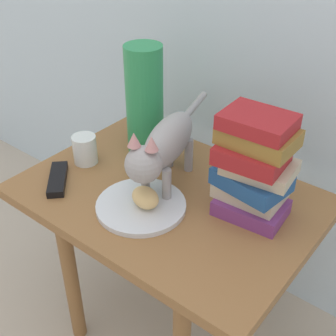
{
  "coord_description": "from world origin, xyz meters",
  "views": [
    {
      "loc": [
        0.6,
        -0.75,
        1.27
      ],
      "look_at": [
        0.0,
        0.0,
        0.63
      ],
      "focal_mm": 48.16,
      "sensor_mm": 36.0,
      "label": 1
    }
  ],
  "objects_px": {
    "candle_jar": "(85,151)",
    "green_vase": "(145,100)",
    "cat": "(164,145)",
    "plate": "(141,206)",
    "side_table": "(168,216)",
    "bread_roll": "(144,197)",
    "book_stack": "(254,167)",
    "tv_remote": "(58,179)"
  },
  "relations": [
    {
      "from": "bread_roll",
      "to": "green_vase",
      "type": "distance_m",
      "value": 0.32
    },
    {
      "from": "cat",
      "to": "plate",
      "type": "bearing_deg",
      "value": -84.98
    },
    {
      "from": "book_stack",
      "to": "cat",
      "type": "bearing_deg",
      "value": -167.29
    },
    {
      "from": "bread_roll",
      "to": "cat",
      "type": "distance_m",
      "value": 0.14
    },
    {
      "from": "book_stack",
      "to": "tv_remote",
      "type": "height_order",
      "value": "book_stack"
    },
    {
      "from": "plate",
      "to": "cat",
      "type": "xyz_separation_m",
      "value": [
        -0.01,
        0.11,
        0.13
      ]
    },
    {
      "from": "side_table",
      "to": "green_vase",
      "type": "height_order",
      "value": "green_vase"
    },
    {
      "from": "plate",
      "to": "bread_roll",
      "type": "bearing_deg",
      "value": 10.39
    },
    {
      "from": "green_vase",
      "to": "side_table",
      "type": "bearing_deg",
      "value": -35.16
    },
    {
      "from": "cat",
      "to": "tv_remote",
      "type": "bearing_deg",
      "value": -146.33
    },
    {
      "from": "cat",
      "to": "green_vase",
      "type": "relative_size",
      "value": 1.44
    },
    {
      "from": "cat",
      "to": "tv_remote",
      "type": "distance_m",
      "value": 0.32
    },
    {
      "from": "book_stack",
      "to": "tv_remote",
      "type": "distance_m",
      "value": 0.54
    },
    {
      "from": "bread_roll",
      "to": "green_vase",
      "type": "xyz_separation_m",
      "value": [
        -0.19,
        0.23,
        0.12
      ]
    },
    {
      "from": "side_table",
      "to": "candle_jar",
      "type": "relative_size",
      "value": 9.15
    },
    {
      "from": "side_table",
      "to": "cat",
      "type": "height_order",
      "value": "cat"
    },
    {
      "from": "plate",
      "to": "tv_remote",
      "type": "bearing_deg",
      "value": -167.4
    },
    {
      "from": "bread_roll",
      "to": "green_vase",
      "type": "bearing_deg",
      "value": 129.95
    },
    {
      "from": "green_vase",
      "to": "candle_jar",
      "type": "bearing_deg",
      "value": -117.45
    },
    {
      "from": "plate",
      "to": "green_vase",
      "type": "height_order",
      "value": "green_vase"
    },
    {
      "from": "bread_roll",
      "to": "plate",
      "type": "bearing_deg",
      "value": -169.61
    },
    {
      "from": "plate",
      "to": "side_table",
      "type": "bearing_deg",
      "value": 81.31
    },
    {
      "from": "cat",
      "to": "candle_jar",
      "type": "xyz_separation_m",
      "value": [
        -0.26,
        -0.04,
        -0.09
      ]
    },
    {
      "from": "plate",
      "to": "tv_remote",
      "type": "height_order",
      "value": "tv_remote"
    },
    {
      "from": "cat",
      "to": "book_stack",
      "type": "distance_m",
      "value": 0.24
    },
    {
      "from": "plate",
      "to": "candle_jar",
      "type": "relative_size",
      "value": 2.71
    },
    {
      "from": "bread_roll",
      "to": "cat",
      "type": "relative_size",
      "value": 0.17
    },
    {
      "from": "green_vase",
      "to": "plate",
      "type": "bearing_deg",
      "value": -51.69
    },
    {
      "from": "green_vase",
      "to": "candle_jar",
      "type": "height_order",
      "value": "green_vase"
    },
    {
      "from": "side_table",
      "to": "green_vase",
      "type": "distance_m",
      "value": 0.34
    },
    {
      "from": "candle_jar",
      "to": "green_vase",
      "type": "bearing_deg",
      "value": 62.55
    },
    {
      "from": "side_table",
      "to": "tv_remote",
      "type": "bearing_deg",
      "value": -150.92
    },
    {
      "from": "candle_jar",
      "to": "tv_remote",
      "type": "distance_m",
      "value": 0.12
    },
    {
      "from": "candle_jar",
      "to": "tv_remote",
      "type": "xyz_separation_m",
      "value": [
        0.02,
        -0.12,
        -0.03
      ]
    },
    {
      "from": "book_stack",
      "to": "green_vase",
      "type": "bearing_deg",
      "value": 169.79
    },
    {
      "from": "plate",
      "to": "bread_roll",
      "type": "distance_m",
      "value": 0.03
    },
    {
      "from": "candle_jar",
      "to": "plate",
      "type": "bearing_deg",
      "value": -13.08
    },
    {
      "from": "tv_remote",
      "to": "green_vase",
      "type": "bearing_deg",
      "value": 121.41
    },
    {
      "from": "tv_remote",
      "to": "plate",
      "type": "bearing_deg",
      "value": 58.06
    },
    {
      "from": "bread_roll",
      "to": "cat",
      "type": "height_order",
      "value": "cat"
    },
    {
      "from": "side_table",
      "to": "candle_jar",
      "type": "distance_m",
      "value": 0.31
    },
    {
      "from": "book_stack",
      "to": "green_vase",
      "type": "distance_m",
      "value": 0.41
    }
  ]
}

